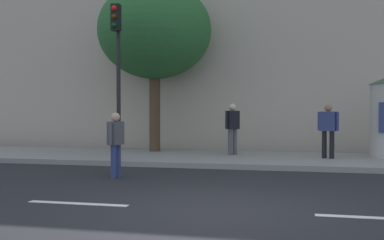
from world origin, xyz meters
TOP-DOWN VIEW (x-y plane):
  - ground_plane at (0.00, 0.00)m, footprint 80.00×80.00m
  - sidewalk_curb at (0.00, 7.00)m, footprint 36.00×4.00m
  - lane_markings at (-0.00, 0.00)m, footprint 25.80×0.16m
  - building_backdrop at (0.00, 12.00)m, footprint 36.00×5.00m
  - traffic_light at (-3.78, 5.24)m, footprint 0.24×0.45m
  - street_tree at (-3.59, 8.24)m, footprint 3.96×3.96m
  - pedestrian_in_light_jacket at (-2.93, 3.01)m, footprint 0.29×0.59m
  - pedestrian_near_pole at (-0.75, 7.51)m, footprint 0.45×0.47m
  - pedestrian_with_bag at (2.17, 7.05)m, footprint 0.60×0.41m

SIDE VIEW (x-z plane):
  - ground_plane at x=0.00m, z-range 0.00..0.00m
  - lane_markings at x=0.00m, z-range 0.00..0.01m
  - sidewalk_curb at x=0.00m, z-range 0.00..0.15m
  - pedestrian_in_light_jacket at x=-2.93m, z-range 0.12..1.65m
  - pedestrian_with_bag at x=2.17m, z-range 0.29..1.91m
  - pedestrian_near_pole at x=-0.75m, z-range 0.29..1.93m
  - traffic_light at x=-3.78m, z-range 0.91..5.36m
  - street_tree at x=-3.59m, z-range 1.40..7.30m
  - building_backdrop at x=0.00m, z-range 0.00..9.88m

